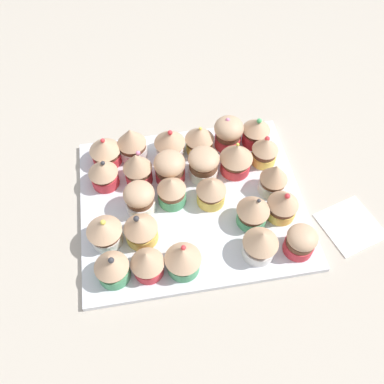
# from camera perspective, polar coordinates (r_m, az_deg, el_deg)

# --- Properties ---
(ground_plane) EXTENTS (1.80, 1.80, 0.03)m
(ground_plane) POSITION_cam_1_polar(r_m,az_deg,el_deg) (0.84, 0.00, -2.20)
(ground_plane) COLOR #B2A899
(baking_tray) EXTENTS (0.44, 0.37, 0.01)m
(baking_tray) POSITION_cam_1_polar(r_m,az_deg,el_deg) (0.82, 0.00, -1.42)
(baking_tray) COLOR silver
(baking_tray) RESTS_ON ground_plane
(cupcake_0) EXTENTS (0.06, 0.06, 0.08)m
(cupcake_0) POSITION_cam_1_polar(r_m,az_deg,el_deg) (0.72, -11.13, -10.14)
(cupcake_0) COLOR #4C9E6B
(cupcake_0) RESTS_ON baking_tray
(cupcake_1) EXTENTS (0.06, 0.06, 0.07)m
(cupcake_1) POSITION_cam_1_polar(r_m,az_deg,el_deg) (0.71, -6.23, -9.70)
(cupcake_1) COLOR #D1333D
(cupcake_1) RESTS_ON baking_tray
(cupcake_2) EXTENTS (0.06, 0.06, 0.07)m
(cupcake_2) POSITION_cam_1_polar(r_m,az_deg,el_deg) (0.71, -1.25, -9.30)
(cupcake_2) COLOR #4C9E6B
(cupcake_2) RESTS_ON baking_tray
(cupcake_3) EXTENTS (0.06, 0.06, 0.07)m
(cupcake_3) POSITION_cam_1_polar(r_m,az_deg,el_deg) (0.73, 9.50, -7.02)
(cupcake_3) COLOR white
(cupcake_3) RESTS_ON baking_tray
(cupcake_4) EXTENTS (0.06, 0.06, 0.06)m
(cupcake_4) POSITION_cam_1_polar(r_m,az_deg,el_deg) (0.76, 14.89, -6.63)
(cupcake_4) COLOR #D1333D
(cupcake_4) RESTS_ON baking_tray
(cupcake_5) EXTENTS (0.06, 0.06, 0.07)m
(cupcake_5) POSITION_cam_1_polar(r_m,az_deg,el_deg) (0.76, -12.06, -5.33)
(cupcake_5) COLOR white
(cupcake_5) RESTS_ON baking_tray
(cupcake_6) EXTENTS (0.06, 0.06, 0.07)m
(cupcake_6) POSITION_cam_1_polar(r_m,az_deg,el_deg) (0.75, -7.15, -5.03)
(cupcake_6) COLOR #EFC651
(cupcake_6) RESTS_ON baking_tray
(cupcake_7) EXTENTS (0.06, 0.06, 0.08)m
(cupcake_7) POSITION_cam_1_polar(r_m,az_deg,el_deg) (0.77, 8.51, -2.51)
(cupcake_7) COLOR #4C9E6B
(cupcake_7) RESTS_ON baking_tray
(cupcake_8) EXTENTS (0.06, 0.06, 0.07)m
(cupcake_8) POSITION_cam_1_polar(r_m,az_deg,el_deg) (0.79, 12.55, -1.60)
(cupcake_8) COLOR #EFC651
(cupcake_8) RESTS_ON baking_tray
(cupcake_9) EXTENTS (0.06, 0.06, 0.07)m
(cupcake_9) POSITION_cam_1_polar(r_m,az_deg,el_deg) (0.78, -7.27, -1.05)
(cupcake_9) COLOR white
(cupcake_9) RESTS_ON baking_tray
(cupcake_10) EXTENTS (0.06, 0.06, 0.07)m
(cupcake_10) POSITION_cam_1_polar(r_m,az_deg,el_deg) (0.79, -2.85, 0.20)
(cupcake_10) COLOR #4C9E6B
(cupcake_10) RESTS_ON baking_tray
(cupcake_11) EXTENTS (0.06, 0.06, 0.07)m
(cupcake_11) POSITION_cam_1_polar(r_m,az_deg,el_deg) (0.79, 2.69, 0.17)
(cupcake_11) COLOR #EFC651
(cupcake_11) RESTS_ON baking_tray
(cupcake_12) EXTENTS (0.05, 0.05, 0.08)m
(cupcake_12) POSITION_cam_1_polar(r_m,az_deg,el_deg) (0.82, 11.28, 2.06)
(cupcake_12) COLOR white
(cupcake_12) RESTS_ON baking_tray
(cupcake_13) EXTENTS (0.06, 0.06, 0.07)m
(cupcake_13) POSITION_cam_1_polar(r_m,az_deg,el_deg) (0.83, -12.24, 2.67)
(cupcake_13) COLOR #D1333D
(cupcake_13) RESTS_ON baking_tray
(cupcake_14) EXTENTS (0.06, 0.06, 0.08)m
(cupcake_14) POSITION_cam_1_polar(r_m,az_deg,el_deg) (0.82, -7.60, 3.40)
(cupcake_14) COLOR #D1333D
(cupcake_14) RESTS_ON baking_tray
(cupcake_15) EXTENTS (0.06, 0.06, 0.07)m
(cupcake_15) POSITION_cam_1_polar(r_m,az_deg,el_deg) (0.82, -3.11, 3.43)
(cupcake_15) COLOR #D1333D
(cupcake_15) RESTS_ON baking_tray
(cupcake_16) EXTENTS (0.06, 0.06, 0.07)m
(cupcake_16) POSITION_cam_1_polar(r_m,az_deg,el_deg) (0.82, 1.62, 3.90)
(cupcake_16) COLOR white
(cupcake_16) RESTS_ON baking_tray
(cupcake_17) EXTENTS (0.07, 0.07, 0.08)m
(cupcake_17) POSITION_cam_1_polar(r_m,az_deg,el_deg) (0.83, 6.18, 4.74)
(cupcake_17) COLOR #D1333D
(cupcake_17) RESTS_ON baking_tray
(cupcake_18) EXTENTS (0.05, 0.05, 0.07)m
(cupcake_18) POSITION_cam_1_polar(r_m,az_deg,el_deg) (0.86, 10.13, 5.73)
(cupcake_18) COLOR #EFC651
(cupcake_18) RESTS_ON baking_tray
(cupcake_19) EXTENTS (0.06, 0.06, 0.07)m
(cupcake_19) POSITION_cam_1_polar(r_m,az_deg,el_deg) (0.87, -11.99, 5.72)
(cupcake_19) COLOR #D1333D
(cupcake_19) RESTS_ON baking_tray
(cupcake_20) EXTENTS (0.06, 0.06, 0.08)m
(cupcake_20) POSITION_cam_1_polar(r_m,az_deg,el_deg) (0.86, -8.37, 6.79)
(cupcake_20) COLOR white
(cupcake_20) RESTS_ON baking_tray
(cupcake_21) EXTENTS (0.07, 0.07, 0.07)m
(cupcake_21) POSITION_cam_1_polar(r_m,az_deg,el_deg) (0.86, -3.12, 6.98)
(cupcake_21) COLOR white
(cupcake_21) RESTS_ON baking_tray
(cupcake_22) EXTENTS (0.06, 0.06, 0.07)m
(cupcake_22) POSITION_cam_1_polar(r_m,az_deg,el_deg) (0.87, 1.04, 7.40)
(cupcake_22) COLOR #EFC651
(cupcake_22) RESTS_ON baking_tray
(cupcake_23) EXTENTS (0.06, 0.06, 0.08)m
(cupcake_23) POSITION_cam_1_polar(r_m,az_deg,el_deg) (0.88, 5.10, 8.24)
(cupcake_23) COLOR #D1333D
(cupcake_23) RESTS_ON baking_tray
(cupcake_24) EXTENTS (0.06, 0.06, 0.07)m
(cupcake_24) POSITION_cam_1_polar(r_m,az_deg,el_deg) (0.89, 8.92, 8.45)
(cupcake_24) COLOR #D1333D
(cupcake_24) RESTS_ON baking_tray
(napkin) EXTENTS (0.13, 0.13, 0.01)m
(napkin) POSITION_cam_1_polar(r_m,az_deg,el_deg) (0.85, 21.20, -4.34)
(napkin) COLOR white
(napkin) RESTS_ON ground_plane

